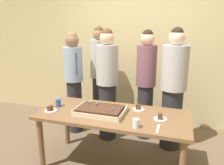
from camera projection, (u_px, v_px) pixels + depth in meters
ground_plane at (113, 165)px, 2.86m from camera, size 12.00×12.00×0.00m
interior_back_panel at (140, 41)px, 3.96m from camera, size 8.00×0.12×3.00m
party_table at (113, 120)px, 2.70m from camera, size 1.84×0.80×0.73m
sheet_cake at (100, 110)px, 2.69m from camera, size 0.60×0.42×0.10m
plated_slice_near_left at (138, 108)px, 2.79m from camera, size 0.15×0.15×0.07m
plated_slice_near_right at (50, 110)px, 2.75m from camera, size 0.15×0.15×0.07m
plated_slice_far_left at (160, 118)px, 2.50m from camera, size 0.15×0.15×0.07m
drink_cup_nearest at (58, 103)px, 2.90m from camera, size 0.07×0.07×0.10m
drink_cup_middle at (136, 123)px, 2.29m from camera, size 0.07×0.07×0.10m
cake_server_utensil at (158, 129)px, 2.27m from camera, size 0.03×0.20×0.01m
person_serving_front at (146, 83)px, 3.40m from camera, size 0.30×0.30×1.72m
person_green_shirt_behind at (107, 83)px, 3.38m from camera, size 0.34×0.34×1.74m
person_striped_tie_right at (173, 89)px, 3.09m from camera, size 0.37×0.37×1.76m
person_far_right_suit at (74, 80)px, 3.60m from camera, size 0.30×0.30×1.69m
person_back_corner at (99, 75)px, 3.84m from camera, size 0.30×0.30×1.77m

